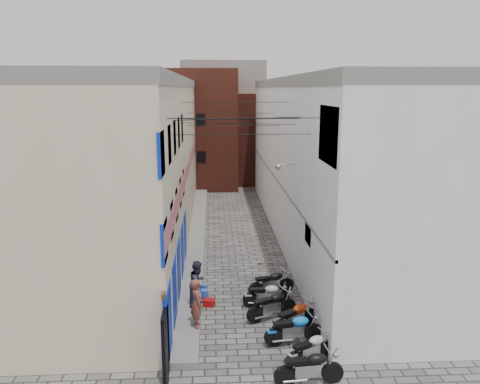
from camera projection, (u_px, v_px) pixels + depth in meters
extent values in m
plane|color=#4E4C49|center=(250.00, 368.00, 14.39)|extent=(90.00, 90.00, 0.00)
cube|color=slate|center=(197.00, 236.00, 26.92)|extent=(0.90, 26.00, 0.25)
cube|color=beige|center=(142.00, 166.00, 25.86)|extent=(5.00, 26.00, 8.50)
cube|color=#B76774|center=(187.00, 170.00, 26.06)|extent=(0.10, 26.00, 0.80)
cube|color=#0B29AE|center=(178.00, 270.00, 18.75)|extent=(0.12, 10.20, 2.40)
cube|color=#0B29AE|center=(175.00, 172.00, 17.88)|extent=(0.10, 10.20, 4.00)
cube|color=slate|center=(138.00, 82.00, 24.89)|extent=(5.10, 26.00, 0.50)
cube|color=black|center=(166.00, 345.00, 13.62)|extent=(0.10, 1.20, 2.20)
cube|color=silver|center=(320.00, 164.00, 26.43)|extent=(5.00, 26.00, 8.50)
cube|color=#0B29AE|center=(330.00, 135.00, 14.49)|extent=(0.10, 2.40, 1.80)
cube|color=white|center=(309.00, 234.00, 17.79)|extent=(0.08, 1.00, 0.70)
cylinder|color=#B2B2B7|center=(288.00, 165.00, 20.21)|extent=(0.80, 0.06, 0.06)
sphere|color=#B2B2B7|center=(278.00, 167.00, 20.21)|extent=(0.28, 0.28, 0.28)
cube|color=slate|center=(324.00, 82.00, 25.46)|extent=(5.10, 26.00, 0.50)
cube|color=slate|center=(277.00, 179.00, 26.47)|extent=(0.10, 26.00, 0.12)
cube|color=maroon|center=(202.00, 129.00, 40.49)|extent=(6.00, 6.00, 10.00)
cube|color=maroon|center=(257.00, 138.00, 42.94)|extent=(5.00, 6.00, 8.00)
cube|color=slate|center=(223.00, 119.00, 46.34)|extent=(8.00, 5.00, 11.00)
cube|color=black|center=(226.00, 178.00, 38.70)|extent=(2.00, 0.30, 2.40)
cylinder|color=black|center=(246.00, 118.00, 14.72)|extent=(5.20, 0.02, 0.02)
cylinder|color=black|center=(242.00, 134.00, 16.82)|extent=(5.20, 0.02, 0.02)
cylinder|color=black|center=(239.00, 119.00, 19.17)|extent=(5.20, 0.02, 0.02)
cylinder|color=black|center=(236.00, 102.00, 21.48)|extent=(5.20, 0.02, 0.02)
cylinder|color=black|center=(233.00, 126.00, 24.69)|extent=(5.20, 0.02, 0.02)
cylinder|color=black|center=(231.00, 113.00, 27.50)|extent=(5.20, 0.02, 0.02)
cylinder|color=black|center=(241.00, 119.00, 17.69)|extent=(5.65, 2.07, 0.02)
cylinder|color=black|center=(237.00, 124.00, 20.70)|extent=(5.80, 1.58, 0.02)
imported|color=brown|center=(197.00, 303.00, 16.24)|extent=(0.57, 0.73, 1.76)
imported|color=#2D2E43|center=(198.00, 283.00, 17.86)|extent=(0.99, 1.08, 1.79)
cylinder|color=blue|center=(205.00, 296.00, 18.88)|extent=(0.38, 0.38, 0.48)
cylinder|color=blue|center=(203.00, 290.00, 19.34)|extent=(0.37, 0.37, 0.50)
cube|color=#A70B0C|center=(209.00, 303.00, 18.49)|extent=(0.48, 0.40, 0.27)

